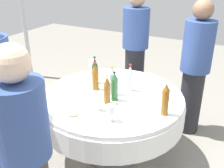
# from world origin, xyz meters

# --- Properties ---
(ground_plane) EXTENTS (10.00, 10.00, 0.00)m
(ground_plane) POSITION_xyz_m (0.00, 0.00, 0.00)
(ground_plane) COLOR gray
(dining_table) EXTENTS (1.45, 1.45, 0.74)m
(dining_table) POSITION_xyz_m (0.00, 0.00, 0.59)
(dining_table) COLOR white
(dining_table) RESTS_ON ground_plane
(bottle_dark_green_near) EXTENTS (0.06, 0.06, 0.30)m
(bottle_dark_green_near) POSITION_xyz_m (0.30, -0.17, 0.88)
(bottle_dark_green_near) COLOR #194728
(bottle_dark_green_near) RESTS_ON dining_table
(bottle_green_far) EXTENTS (0.07, 0.07, 0.29)m
(bottle_green_far) POSITION_xyz_m (-0.07, 0.08, 0.88)
(bottle_green_far) COLOR #2D6B38
(bottle_green_far) RESTS_ON dining_table
(bottle_amber_front) EXTENTS (0.06, 0.06, 0.30)m
(bottle_amber_front) POSITION_xyz_m (-0.57, 0.10, 0.88)
(bottle_amber_front) COLOR #8C5619
(bottle_amber_front) RESTS_ON dining_table
(bottle_clear_left) EXTENTS (0.07, 0.07, 0.28)m
(bottle_clear_left) POSITION_xyz_m (-0.11, -0.18, 0.87)
(bottle_clear_left) COLOR silver
(bottle_clear_left) RESTS_ON dining_table
(bottle_amber_south) EXTENTS (0.07, 0.07, 0.29)m
(bottle_amber_south) POSITION_xyz_m (0.21, -0.04, 0.88)
(bottle_amber_south) COLOR #8C5619
(bottle_amber_south) RESTS_ON dining_table
(bottle_amber_north) EXTENTS (0.06, 0.06, 0.28)m
(bottle_amber_north) POSITION_xyz_m (-0.04, 0.17, 0.87)
(bottle_amber_north) COLOR #8C5619
(bottle_amber_north) RESTS_ON dining_table
(bottle_clear_inner) EXTENTS (0.07, 0.07, 0.30)m
(bottle_clear_inner) POSITION_xyz_m (0.01, -0.02, 0.88)
(bottle_clear_inner) COLOR silver
(bottle_clear_inner) RESTS_ON dining_table
(wine_glass_left) EXTENTS (0.07, 0.07, 0.15)m
(wine_glass_left) POSITION_xyz_m (-0.22, 0.42, 0.85)
(wine_glass_left) COLOR white
(wine_glass_left) RESTS_ON dining_table
(wine_glass_south) EXTENTS (0.07, 0.07, 0.16)m
(wine_glass_south) POSITION_xyz_m (0.49, -0.40, 0.85)
(wine_glass_south) COLOR white
(wine_glass_south) RESTS_ON dining_table
(wine_glass_north) EXTENTS (0.06, 0.06, 0.13)m
(wine_glass_north) POSITION_xyz_m (0.18, -0.28, 0.83)
(wine_glass_north) COLOR white
(wine_glass_north) RESTS_ON dining_table
(wine_glass_inner) EXTENTS (0.06, 0.06, 0.14)m
(wine_glass_inner) POSITION_xyz_m (-0.04, 0.32, 0.84)
(wine_glass_inner) COLOR white
(wine_glass_inner) RESTS_ON dining_table
(plate_east) EXTENTS (0.21, 0.21, 0.04)m
(plate_east) POSITION_xyz_m (-0.46, -0.25, 0.75)
(plate_east) COLOR white
(plate_east) RESTS_ON dining_table
(plate_right) EXTENTS (0.21, 0.21, 0.02)m
(plate_right) POSITION_xyz_m (0.24, 0.26, 0.75)
(plate_right) COLOR white
(plate_right) RESTS_ON dining_table
(plate_west) EXTENTS (0.21, 0.21, 0.04)m
(plate_west) POSITION_xyz_m (0.10, 0.51, 0.75)
(plate_west) COLOR white
(plate_west) RESTS_ON dining_table
(fork_far) EXTENTS (0.17, 0.10, 0.00)m
(fork_far) POSITION_xyz_m (-0.22, -0.42, 0.74)
(fork_far) COLOR silver
(fork_far) RESTS_ON dining_table
(spoon_front) EXTENTS (0.18, 0.05, 0.00)m
(spoon_front) POSITION_xyz_m (0.11, -0.53, 0.74)
(spoon_front) COLOR silver
(spoon_front) RESTS_ON dining_table
(fork_left) EXTENTS (0.18, 0.04, 0.00)m
(fork_left) POSITION_xyz_m (-0.42, 0.13, 0.74)
(fork_left) COLOR silver
(fork_left) RESTS_ON dining_table
(folded_napkin) EXTENTS (0.16, 0.16, 0.02)m
(folded_napkin) POSITION_xyz_m (0.51, -0.04, 0.75)
(folded_napkin) COLOR white
(folded_napkin) RESTS_ON dining_table
(person_near) EXTENTS (0.34, 0.34, 1.56)m
(person_near) POSITION_xyz_m (0.02, 1.13, 0.82)
(person_near) COLOR #4C3F33
(person_near) RESTS_ON ground_plane
(person_far) EXTENTS (0.34, 0.34, 1.63)m
(person_far) POSITION_xyz_m (0.22, -1.04, 0.85)
(person_far) COLOR #26262B
(person_far) RESTS_ON ground_plane
(person_front) EXTENTS (0.34, 0.34, 1.60)m
(person_front) POSITION_xyz_m (-0.60, -0.89, 0.84)
(person_front) COLOR #26262B
(person_front) RESTS_ON ground_plane
(chair_north) EXTENTS (0.47, 0.47, 0.87)m
(chair_north) POSITION_xyz_m (1.25, 0.23, 0.52)
(chair_north) COLOR brown
(chair_north) RESTS_ON ground_plane
(tent_pole_secondary) EXTENTS (0.07, 0.07, 2.50)m
(tent_pole_secondary) POSITION_xyz_m (2.38, -1.23, 1.25)
(tent_pole_secondary) COLOR #B2B5B7
(tent_pole_secondary) RESTS_ON ground_plane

